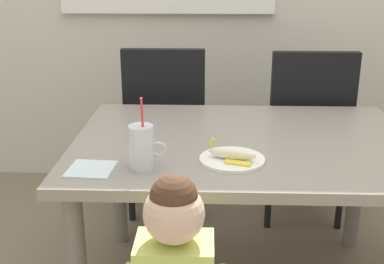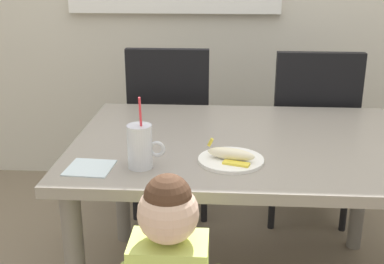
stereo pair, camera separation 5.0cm
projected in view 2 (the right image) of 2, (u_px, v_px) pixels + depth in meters
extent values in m
cube|color=gray|center=(245.00, 144.00, 1.94)|extent=(1.33, 0.96, 0.04)
cylinder|color=slate|center=(122.00, 180.00, 2.47)|extent=(0.07, 0.07, 0.67)
cylinder|color=slate|center=(360.00, 187.00, 2.40)|extent=(0.07, 0.07, 0.67)
cube|color=black|center=(172.00, 133.00, 2.80)|extent=(0.44, 0.44, 0.06)
cube|color=black|center=(168.00, 96.00, 2.52)|extent=(0.42, 0.05, 0.48)
cylinder|color=black|center=(207.00, 160.00, 3.04)|extent=(0.04, 0.04, 0.42)
cylinder|color=black|center=(146.00, 159.00, 3.07)|extent=(0.04, 0.04, 0.42)
cylinder|color=black|center=(204.00, 187.00, 2.69)|extent=(0.04, 0.04, 0.42)
cylinder|color=black|center=(135.00, 185.00, 2.71)|extent=(0.04, 0.04, 0.42)
cube|color=black|center=(307.00, 139.00, 2.70)|extent=(0.44, 0.44, 0.06)
cube|color=black|center=(317.00, 101.00, 2.43)|extent=(0.42, 0.05, 0.48)
cylinder|color=black|center=(331.00, 166.00, 2.95)|extent=(0.04, 0.04, 0.42)
cylinder|color=black|center=(267.00, 165.00, 2.97)|extent=(0.04, 0.04, 0.42)
cylinder|color=black|center=(346.00, 195.00, 2.59)|extent=(0.04, 0.04, 0.42)
cylinder|color=black|center=(273.00, 193.00, 2.62)|extent=(0.04, 0.04, 0.42)
sphere|color=beige|center=(168.00, 213.00, 1.34)|extent=(0.17, 0.17, 0.17)
sphere|color=#472D1E|center=(168.00, 198.00, 1.32)|extent=(0.13, 0.13, 0.13)
cylinder|color=silver|center=(140.00, 146.00, 1.65)|extent=(0.08, 0.08, 0.15)
cylinder|color=#B2D184|center=(140.00, 155.00, 1.66)|extent=(0.07, 0.07, 0.08)
torus|color=silver|center=(157.00, 149.00, 1.65)|extent=(0.06, 0.01, 0.06)
cylinder|color=#E5333F|center=(141.00, 128.00, 1.63)|extent=(0.01, 0.04, 0.22)
cylinder|color=white|center=(231.00, 160.00, 1.72)|extent=(0.23, 0.23, 0.01)
ellipsoid|color=#F4EAC6|center=(231.00, 154.00, 1.70)|extent=(0.18, 0.09, 0.04)
cube|color=yellow|center=(236.00, 163.00, 1.67)|extent=(0.10, 0.06, 0.01)
cube|color=yellow|center=(239.00, 156.00, 1.74)|extent=(0.10, 0.06, 0.01)
cylinder|color=yellow|center=(210.00, 142.00, 1.72)|extent=(0.03, 0.02, 0.03)
cube|color=silver|center=(90.00, 168.00, 1.67)|extent=(0.16, 0.16, 0.00)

